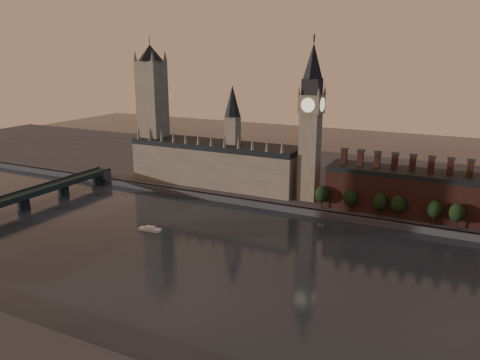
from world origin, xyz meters
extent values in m
plane|color=black|center=(0.00, 0.00, 0.00)|extent=(900.00, 900.00, 0.00)
cube|color=#46454A|center=(0.00, 90.00, 2.00)|extent=(900.00, 4.00, 4.00)
cube|color=#46454A|center=(0.00, 180.00, 2.00)|extent=(900.00, 180.00, 4.00)
cube|color=gray|center=(-65.00, 115.00, 18.00)|extent=(130.00, 30.00, 28.00)
cube|color=black|center=(-65.00, 115.00, 34.00)|extent=(130.00, 30.00, 4.00)
cube|color=gray|center=(-50.00, 115.00, 44.00)|extent=(9.00, 9.00, 24.00)
cone|color=black|center=(-50.00, 115.00, 67.00)|extent=(12.00, 12.00, 22.00)
cone|color=gray|center=(-124.00, 101.00, 41.00)|extent=(2.60, 2.60, 10.00)
cone|color=gray|center=(-113.27, 101.00, 41.00)|extent=(2.60, 2.60, 10.00)
cone|color=gray|center=(-102.55, 101.00, 41.00)|extent=(2.60, 2.60, 10.00)
cone|color=gray|center=(-91.82, 101.00, 41.00)|extent=(2.60, 2.60, 10.00)
cone|color=gray|center=(-81.09, 101.00, 41.00)|extent=(2.60, 2.60, 10.00)
cone|color=gray|center=(-70.36, 101.00, 41.00)|extent=(2.60, 2.60, 10.00)
cone|color=gray|center=(-59.64, 101.00, 41.00)|extent=(2.60, 2.60, 10.00)
cone|color=gray|center=(-48.91, 101.00, 41.00)|extent=(2.60, 2.60, 10.00)
cone|color=gray|center=(-38.18, 101.00, 41.00)|extent=(2.60, 2.60, 10.00)
cone|color=gray|center=(-27.45, 101.00, 41.00)|extent=(2.60, 2.60, 10.00)
cone|color=gray|center=(-16.73, 101.00, 41.00)|extent=(2.60, 2.60, 10.00)
cone|color=gray|center=(-6.00, 101.00, 41.00)|extent=(2.60, 2.60, 10.00)
cube|color=gray|center=(-120.00, 115.00, 49.00)|extent=(18.00, 18.00, 90.00)
cone|color=black|center=(-120.00, 115.00, 100.00)|extent=(24.00, 24.00, 12.00)
cylinder|color=#232326|center=(-120.00, 115.00, 106.00)|extent=(0.50, 0.50, 12.00)
cone|color=gray|center=(-128.00, 107.00, 98.00)|extent=(3.00, 3.00, 8.00)
cone|color=gray|center=(-112.00, 107.00, 98.00)|extent=(3.00, 3.00, 8.00)
cone|color=gray|center=(-128.00, 123.00, 98.00)|extent=(3.00, 3.00, 8.00)
cone|color=gray|center=(-112.00, 123.00, 98.00)|extent=(3.00, 3.00, 8.00)
cube|color=gray|center=(10.00, 110.00, 33.00)|extent=(12.00, 12.00, 58.00)
cube|color=gray|center=(10.00, 110.00, 68.00)|extent=(14.00, 14.00, 12.00)
cube|color=#232326|center=(10.00, 110.00, 79.00)|extent=(11.00, 11.00, 10.00)
cone|color=black|center=(10.00, 110.00, 95.00)|extent=(13.00, 13.00, 22.00)
cylinder|color=#232326|center=(10.00, 110.00, 108.50)|extent=(1.00, 1.00, 5.00)
cylinder|color=beige|center=(10.00, 102.80, 68.00)|extent=(9.00, 0.50, 9.00)
cylinder|color=beige|center=(10.00, 117.20, 68.00)|extent=(9.00, 0.50, 9.00)
cylinder|color=beige|center=(2.80, 110.00, 68.00)|extent=(0.50, 9.00, 9.00)
cylinder|color=beige|center=(17.20, 110.00, 68.00)|extent=(0.50, 9.00, 9.00)
cone|color=gray|center=(3.50, 103.50, 77.00)|extent=(2.00, 2.00, 6.00)
cone|color=gray|center=(16.50, 103.50, 77.00)|extent=(2.00, 2.00, 6.00)
cone|color=gray|center=(3.50, 116.50, 77.00)|extent=(2.00, 2.00, 6.00)
cone|color=gray|center=(16.50, 116.50, 77.00)|extent=(2.00, 2.00, 6.00)
cube|color=#552920|center=(80.00, 110.00, 16.00)|extent=(110.00, 25.00, 24.00)
cube|color=black|center=(80.00, 110.00, 29.50)|extent=(110.00, 25.00, 3.00)
cube|color=#552920|center=(33.00, 110.00, 35.50)|extent=(3.50, 3.50, 9.00)
cube|color=#232326|center=(33.00, 110.00, 40.50)|extent=(4.20, 4.20, 1.00)
cube|color=#552920|center=(43.44, 110.00, 35.50)|extent=(3.50, 3.50, 9.00)
cube|color=#232326|center=(43.44, 110.00, 40.50)|extent=(4.20, 4.20, 1.00)
cube|color=#552920|center=(53.89, 110.00, 35.50)|extent=(3.50, 3.50, 9.00)
cube|color=#232326|center=(53.89, 110.00, 40.50)|extent=(4.20, 4.20, 1.00)
cube|color=#552920|center=(64.33, 110.00, 35.50)|extent=(3.50, 3.50, 9.00)
cube|color=#232326|center=(64.33, 110.00, 40.50)|extent=(4.20, 4.20, 1.00)
cube|color=#552920|center=(74.78, 110.00, 35.50)|extent=(3.50, 3.50, 9.00)
cube|color=#232326|center=(74.78, 110.00, 40.50)|extent=(4.20, 4.20, 1.00)
cube|color=#552920|center=(85.22, 110.00, 35.50)|extent=(3.50, 3.50, 9.00)
cube|color=#232326|center=(85.22, 110.00, 40.50)|extent=(4.20, 4.20, 1.00)
cube|color=#552920|center=(95.67, 110.00, 35.50)|extent=(3.50, 3.50, 9.00)
cube|color=#232326|center=(95.67, 110.00, 40.50)|extent=(4.20, 4.20, 1.00)
cube|color=#552920|center=(106.11, 110.00, 35.50)|extent=(3.50, 3.50, 9.00)
cube|color=#232326|center=(106.11, 110.00, 40.50)|extent=(4.20, 4.20, 1.00)
cylinder|color=black|center=(24.06, 94.54, 7.00)|extent=(0.80, 0.80, 6.00)
ellipsoid|color=black|center=(24.06, 94.54, 13.50)|extent=(8.60, 8.60, 10.75)
cylinder|color=black|center=(42.05, 95.21, 7.00)|extent=(0.80, 0.80, 6.00)
ellipsoid|color=black|center=(42.05, 95.21, 13.50)|extent=(8.60, 8.60, 10.75)
cylinder|color=black|center=(59.75, 94.82, 7.00)|extent=(0.80, 0.80, 6.00)
ellipsoid|color=black|center=(59.75, 94.82, 13.50)|extent=(8.60, 8.60, 10.75)
cylinder|color=black|center=(70.40, 94.73, 7.00)|extent=(0.80, 0.80, 6.00)
ellipsoid|color=black|center=(70.40, 94.73, 13.50)|extent=(8.60, 8.60, 10.75)
cylinder|color=black|center=(90.44, 94.68, 7.00)|extent=(0.80, 0.80, 6.00)
ellipsoid|color=black|center=(90.44, 94.68, 13.50)|extent=(8.60, 8.60, 10.75)
cylinder|color=black|center=(102.27, 93.80, 7.00)|extent=(0.80, 0.80, 6.00)
ellipsoid|color=black|center=(102.27, 93.80, 13.50)|extent=(8.60, 8.60, 10.75)
cube|color=#46454A|center=(-155.00, 90.00, 7.00)|extent=(14.00, 8.00, 6.00)
cylinder|color=#232326|center=(-155.00, 17.00, 3.88)|extent=(8.00, 8.00, 7.75)
cylinder|color=#232326|center=(-155.00, 51.00, 3.88)|extent=(8.00, 8.00, 7.75)
cylinder|color=#232326|center=(-155.00, 85.00, 3.88)|extent=(8.00, 8.00, 7.75)
cube|color=silver|center=(-56.20, 22.47, 0.77)|extent=(13.91, 5.50, 1.55)
cube|color=silver|center=(-56.20, 22.47, 2.13)|extent=(6.12, 3.59, 1.16)
camera|label=1|loc=(103.99, -181.64, 99.47)|focal=35.00mm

